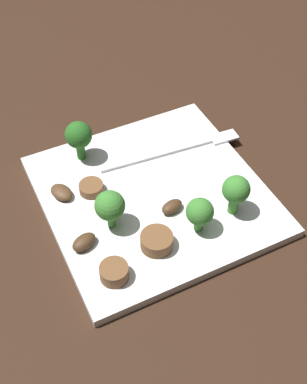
% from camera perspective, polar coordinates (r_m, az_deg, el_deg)
% --- Properties ---
extents(ground_plane, '(1.40, 1.40, 0.00)m').
position_cam_1_polar(ground_plane, '(0.57, 0.00, -0.76)').
color(ground_plane, black).
extents(plate, '(0.24, 0.24, 0.01)m').
position_cam_1_polar(plate, '(0.57, 0.00, -0.38)').
color(plate, white).
rests_on(plate, ground_plane).
extents(fork, '(0.18, 0.03, 0.00)m').
position_cam_1_polar(fork, '(0.61, 3.21, 4.99)').
color(fork, silver).
rests_on(fork, plate).
extents(broccoli_floret_0, '(0.03, 0.03, 0.05)m').
position_cam_1_polar(broccoli_floret_0, '(0.59, -8.60, 6.37)').
color(broccoli_floret_0, '#296420').
rests_on(broccoli_floret_0, plate).
extents(broccoli_floret_1, '(0.03, 0.03, 0.05)m').
position_cam_1_polar(broccoli_floret_1, '(0.51, -5.04, -1.63)').
color(broccoli_floret_1, '#408630').
rests_on(broccoli_floret_1, plate).
extents(broccoli_floret_2, '(0.03, 0.03, 0.05)m').
position_cam_1_polar(broccoli_floret_2, '(0.53, 9.44, 0.13)').
color(broccoli_floret_2, '#408630').
rests_on(broccoli_floret_2, plate).
extents(broccoli_floret_3, '(0.03, 0.03, 0.04)m').
position_cam_1_polar(broccoli_floret_3, '(0.51, 5.34, -2.35)').
color(broccoli_floret_3, '#408630').
rests_on(broccoli_floret_3, plate).
extents(sausage_slice_0, '(0.03, 0.03, 0.02)m').
position_cam_1_polar(sausage_slice_0, '(0.49, -4.55, -9.19)').
color(sausage_slice_0, brown).
rests_on(sausage_slice_0, plate).
extents(sausage_slice_1, '(0.04, 0.04, 0.02)m').
position_cam_1_polar(sausage_slice_1, '(0.51, 0.37, -5.67)').
color(sausage_slice_1, brown).
rests_on(sausage_slice_1, plate).
extents(sausage_slice_2, '(0.04, 0.04, 0.01)m').
position_cam_1_polar(sausage_slice_2, '(0.57, -7.16, 0.47)').
color(sausage_slice_2, brown).
rests_on(sausage_slice_2, plate).
extents(mushroom_2, '(0.03, 0.03, 0.01)m').
position_cam_1_polar(mushroom_2, '(0.57, -10.53, -0.03)').
color(mushroom_2, '#4C331E').
rests_on(mushroom_2, plate).
extents(mushroom_3, '(0.03, 0.03, 0.01)m').
position_cam_1_polar(mushroom_3, '(0.52, -7.99, -5.71)').
color(mushroom_3, '#422B19').
rests_on(mushroom_3, plate).
extents(mushroom_4, '(0.03, 0.02, 0.01)m').
position_cam_1_polar(mushroom_4, '(0.54, 2.14, -1.70)').
color(mushroom_4, '#422B19').
rests_on(mushroom_4, plate).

